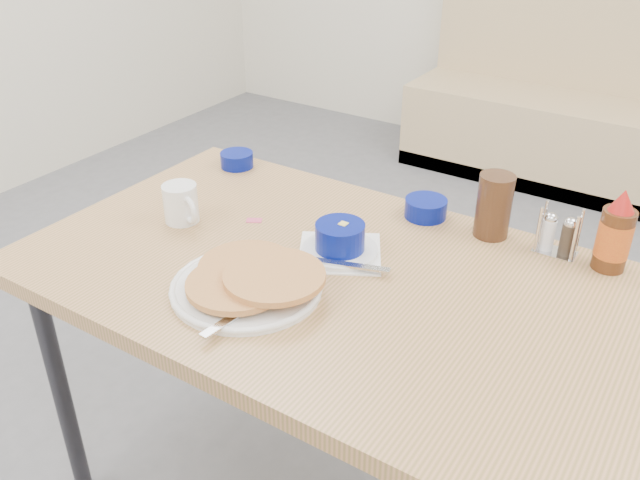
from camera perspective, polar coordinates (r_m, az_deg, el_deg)
The scene contains 11 objects.
booth_bench at distance 3.82m, azimuth 22.29°, elevation 9.46°, with size 1.90×0.56×1.22m.
dining_table at distance 1.48m, azimuth 1.64°, elevation -4.92°, with size 1.40×0.80×0.76m.
pancake_plate at distance 1.39m, azimuth -5.94°, elevation -3.46°, with size 0.32×0.34×0.06m.
coffee_mug at distance 1.66m, azimuth -11.59°, elevation 3.04°, with size 0.12×0.08×0.09m.
grits_setting at distance 1.50m, azimuth 1.70°, elevation -0.11°, with size 0.27×0.25×0.08m.
creamer_bowl at distance 1.95m, azimuth -7.02°, elevation 6.73°, with size 0.09×0.09×0.04m.
butter_bowl at distance 1.68m, azimuth 8.89°, elevation 2.67°, with size 0.10×0.10×0.05m.
amber_tumbler at distance 1.61m, azimuth 14.43°, elevation 2.81°, with size 0.08×0.08×0.15m, color #3C2313.
condiment_caddy at distance 1.59m, azimuth 19.36°, elevation 0.19°, with size 0.09×0.05×0.11m.
syrup_bottle at distance 1.55m, azimuth 23.57°, elevation 0.38°, with size 0.07×0.07×0.19m.
sugar_wrapper at distance 1.66m, azimuth -5.57°, elevation 1.66°, with size 0.04×0.02×0.00m, color #D2466A.
Camera 1 is at (0.63, -0.79, 1.54)m, focal length 38.00 mm.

